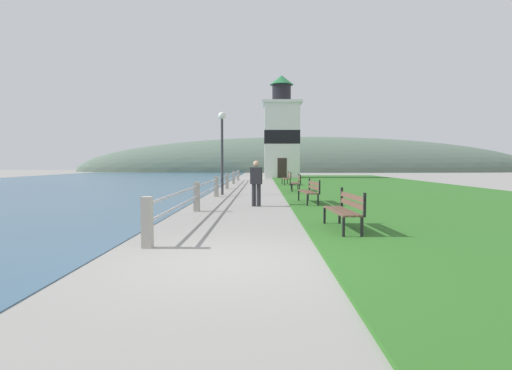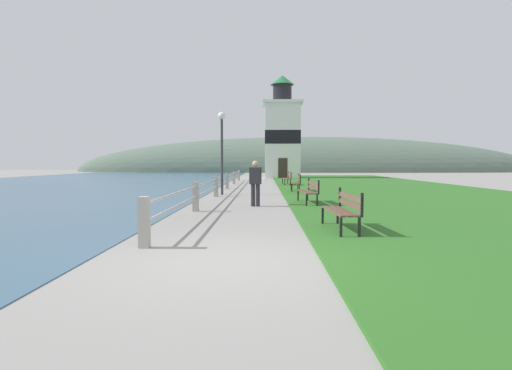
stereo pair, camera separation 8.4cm
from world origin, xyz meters
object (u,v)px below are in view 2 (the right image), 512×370
Objects in this scene: park_bench_near at (343,208)px; park_bench_midway at (309,190)px; park_bench_far at (297,182)px; lighthouse at (282,135)px; person_strolling at (255,182)px; lamp_post at (222,138)px; park_bench_by_lighthouse at (288,178)px.

park_bench_midway is at bearing -92.70° from park_bench_near.
park_bench_far is (-0.02, 12.20, 0.00)m from park_bench_near.
park_bench_far is 0.18× the size of lighthouse.
park_bench_midway is 6.39m from park_bench_far.
person_strolling is 5.68m from lamp_post.
lamp_post is (-3.69, 4.50, 2.20)m from park_bench_midway.
lamp_post is (-3.86, -21.47, -1.65)m from lighthouse.
park_bench_midway is at bearing 92.05° from park_bench_far.
park_bench_near is 0.18× the size of lighthouse.
lighthouse reaches higher than park_bench_far.
park_bench_midway is 12.32m from park_bench_by_lighthouse.
person_strolling reaches higher than park_bench_far.
park_bench_midway is 26.26m from lighthouse.
park_bench_near is at bearing 92.71° from park_bench_far.
lighthouse reaches higher than lamp_post.
lighthouse is 26.88m from person_strolling.
park_bench_far is 5.93m from park_bench_by_lighthouse.
person_strolling is at bearing -72.04° from park_bench_near.
park_bench_midway is 6.22m from lamp_post.
person_strolling is (-2.04, -6.97, 0.34)m from park_bench_far.
lamp_post is (-3.75, -1.89, 2.20)m from park_bench_far.
park_bench_by_lighthouse is at bearing 65.16° from lamp_post.
lamp_post is (-1.71, 5.09, 1.86)m from person_strolling.
park_bench_far and park_bench_by_lighthouse have the same top height.
person_strolling is 0.41× the size of lamp_post.
park_bench_near and park_bench_by_lighthouse have the same top height.
lighthouse is at bearing -93.70° from park_bench_near.
park_bench_near and park_bench_far have the same top height.
park_bench_midway and park_bench_far have the same top height.
park_bench_far is at bearing 26.70° from lamp_post.
park_bench_by_lighthouse is at bearing -93.54° from park_bench_midway.
park_bench_near is 5.81m from park_bench_midway.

